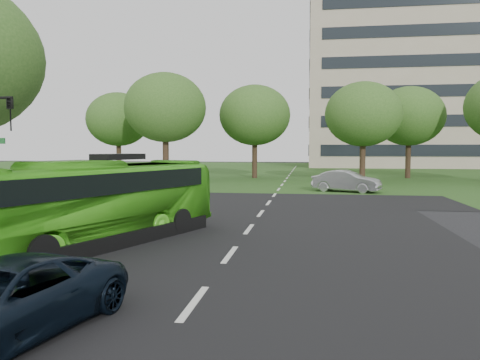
{
  "coord_description": "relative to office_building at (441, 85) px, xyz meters",
  "views": [
    {
      "loc": [
        2.12,
        -14.33,
        2.92
      ],
      "look_at": [
        -0.67,
        4.34,
        1.6
      ],
      "focal_mm": 35.0,
      "sensor_mm": 36.0,
      "label": 1
    }
  ],
  "objects": [
    {
      "name": "tree_park_a",
      "position": [
        -32.18,
        -37.2,
        -6.17
      ],
      "size": [
        7.02,
        7.02,
        9.32
      ],
      "color": "black",
      "rests_on": "ground"
    },
    {
      "name": "tree_park_f",
      "position": [
        -38.78,
        -31.73,
        -6.81
      ],
      "size": [
        6.27,
        6.27,
        8.37
      ],
      "color": "black",
      "rests_on": "ground"
    },
    {
      "name": "sedan",
      "position": [
        -17.46,
        -45.11,
        -11.78
      ],
      "size": [
        4.6,
        2.92,
        1.43
      ],
      "primitive_type": "imported",
      "rotation": [
        0.0,
        0.0,
        1.22
      ],
      "color": "#A8A7AC",
      "rests_on": "ground"
    },
    {
      "name": "ground",
      "position": [
        -21.96,
        -61.96,
        -12.5
      ],
      "size": [
        160.0,
        160.0,
        0.0
      ],
      "primitive_type": "plane",
      "color": "black",
      "rests_on": "ground"
    },
    {
      "name": "suv",
      "position": [
        -24.46,
        -69.96,
        -11.91
      ],
      "size": [
        2.83,
        4.58,
        1.18
      ],
      "primitive_type": "imported",
      "rotation": [
        0.0,
        0.0,
        -0.22
      ],
      "color": "black",
      "rests_on": "ground"
    },
    {
      "name": "street_surfaces",
      "position": [
        -22.34,
        -39.21,
        -12.47
      ],
      "size": [
        120.0,
        120.0,
        0.15
      ],
      "color": "black",
      "rests_on": "ground"
    },
    {
      "name": "bus",
      "position": [
        -26.14,
        -63.14,
        -11.23
      ],
      "size": [
        5.35,
        9.25,
        2.54
      ],
      "primitive_type": "imported",
      "rotation": [
        0.0,
        0.0,
        -0.38
      ],
      "color": "#4AB820",
      "rests_on": "ground"
    },
    {
      "name": "office_building",
      "position": [
        0.0,
        0.0,
        0.0
      ],
      "size": [
        40.1,
        20.1,
        25.0
      ],
      "color": "tan",
      "rests_on": "ground"
    },
    {
      "name": "tree_park_c",
      "position": [
        -15.51,
        -36.43,
        -6.86
      ],
      "size": [
        6.26,
        6.26,
        8.32
      ],
      "color": "black",
      "rests_on": "ground"
    },
    {
      "name": "tree_park_b",
      "position": [
        -25.04,
        -32.07,
        -6.56
      ],
      "size": [
        6.72,
        6.72,
        8.81
      ],
      "color": "black",
      "rests_on": "ground"
    },
    {
      "name": "tree_park_d",
      "position": [
        -10.65,
        -30.22,
        -6.66
      ],
      "size": [
        6.52,
        6.52,
        8.62
      ],
      "color": "black",
      "rests_on": "ground"
    }
  ]
}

